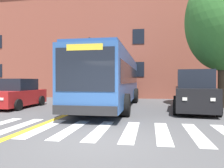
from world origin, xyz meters
name	(u,v)px	position (x,y,z in m)	size (l,w,h in m)	color
ground_plane	(93,141)	(0.00, 0.00, 0.00)	(120.00, 120.00, 0.00)	#4C4C4F
crosswalk	(100,130)	(-0.12, 1.38, 0.00)	(8.77, 3.26, 0.01)	white
lane_line_yellow_inner	(109,98)	(-2.65, 15.38, 0.00)	(0.12, 36.00, 0.01)	gold
lane_line_yellow_outer	(111,98)	(-2.49, 15.38, 0.00)	(0.12, 36.00, 0.01)	gold
city_bus	(112,79)	(-1.00, 8.05, 1.80)	(3.16, 12.01, 3.34)	#2D5699
car_red_near_lane	(17,94)	(-6.78, 6.57, 0.83)	(2.14, 4.42, 1.82)	#AD1E1E
car_black_far_lane	(194,92)	(3.85, 6.70, 1.07)	(2.55, 5.12, 2.25)	black
car_silver_behind_bus	(124,88)	(-1.59, 18.50, 0.85)	(2.19, 4.34, 1.87)	#B7BABF
traffic_light_overhead	(104,60)	(-1.42, 7.71, 3.00)	(0.73, 4.49, 4.54)	#28282D
street_tree_curbside_large	(224,20)	(6.01, 8.90, 5.46)	(5.18, 5.88, 8.68)	#4C3D2D
building_facade	(141,47)	(0.28, 19.43, 5.57)	(37.77, 9.04, 11.13)	brown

